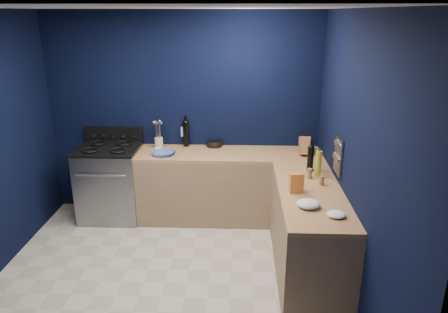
{
  "coord_description": "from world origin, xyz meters",
  "views": [
    {
      "loc": [
        0.73,
        -3.52,
        2.57
      ],
      "look_at": [
        0.55,
        1.0,
        1.0
      ],
      "focal_mm": 33.57,
      "sensor_mm": 36.0,
      "label": 1
    }
  ],
  "objects_px": {
    "plate_stack": "(163,153)",
    "utensil_crock": "(159,143)",
    "gas_range": "(111,184)",
    "knife_block": "(304,146)",
    "crouton_bag": "(296,183)"
  },
  "relations": [
    {
      "from": "plate_stack",
      "to": "knife_block",
      "type": "height_order",
      "value": "knife_block"
    },
    {
      "from": "gas_range",
      "to": "knife_block",
      "type": "bearing_deg",
      "value": 0.05
    },
    {
      "from": "crouton_bag",
      "to": "utensil_crock",
      "type": "bearing_deg",
      "value": 129.05
    },
    {
      "from": "knife_block",
      "to": "crouton_bag",
      "type": "distance_m",
      "value": 1.2
    },
    {
      "from": "plate_stack",
      "to": "utensil_crock",
      "type": "xyz_separation_m",
      "value": [
        -0.1,
        0.27,
        0.05
      ]
    },
    {
      "from": "gas_range",
      "to": "utensil_crock",
      "type": "distance_m",
      "value": 0.82
    },
    {
      "from": "crouton_bag",
      "to": "knife_block",
      "type": "bearing_deg",
      "value": 67.77
    },
    {
      "from": "gas_range",
      "to": "knife_block",
      "type": "relative_size",
      "value": 4.17
    },
    {
      "from": "gas_range",
      "to": "knife_block",
      "type": "xyz_separation_m",
      "value": [
        2.45,
        0.0,
        0.55
      ]
    },
    {
      "from": "gas_range",
      "to": "utensil_crock",
      "type": "bearing_deg",
      "value": 17.1
    },
    {
      "from": "gas_range",
      "to": "crouton_bag",
      "type": "xyz_separation_m",
      "value": [
        2.21,
        -1.17,
        0.54
      ]
    },
    {
      "from": "gas_range",
      "to": "utensil_crock",
      "type": "relative_size",
      "value": 6.86
    },
    {
      "from": "utensil_crock",
      "to": "crouton_bag",
      "type": "bearing_deg",
      "value": -40.4
    },
    {
      "from": "plate_stack",
      "to": "utensil_crock",
      "type": "relative_size",
      "value": 2.07
    },
    {
      "from": "utensil_crock",
      "to": "crouton_bag",
      "type": "relative_size",
      "value": 0.68
    }
  ]
}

